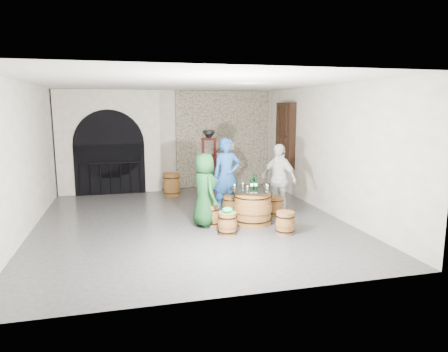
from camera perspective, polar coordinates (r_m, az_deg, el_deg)
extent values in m
plane|color=#323234|center=(9.60, -4.84, -6.32)|extent=(8.00, 8.00, 0.00)
plane|color=silver|center=(13.23, -7.76, 5.11)|extent=(8.00, 0.00, 8.00)
plane|color=silver|center=(5.42, 1.79, -1.46)|extent=(8.00, 0.00, 8.00)
plane|color=silver|center=(9.40, -26.57, 2.29)|extent=(0.00, 8.00, 8.00)
plane|color=silver|center=(10.43, 14.41, 3.66)|extent=(0.00, 8.00, 8.00)
plane|color=beige|center=(9.24, -5.13, 13.11)|extent=(8.00, 8.00, 0.00)
cube|color=gray|center=(13.49, -0.08, 5.29)|extent=(3.20, 0.12, 3.18)
cube|color=silver|center=(12.91, -16.07, 4.70)|extent=(3.10, 0.50, 3.18)
cube|color=black|center=(12.74, -15.93, 0.91)|extent=(2.10, 0.03, 1.55)
cylinder|color=black|center=(12.65, -16.10, 4.38)|extent=(2.10, 0.03, 2.10)
cylinder|color=black|center=(12.65, -15.98, 1.78)|extent=(1.79, 0.04, 0.04)
cylinder|color=black|center=(12.79, -19.88, -0.57)|extent=(0.02, 0.02, 0.98)
cylinder|color=black|center=(12.76, -18.55, -0.51)|extent=(0.02, 0.02, 0.98)
cylinder|color=black|center=(12.74, -17.22, -0.46)|extent=(0.02, 0.02, 0.98)
cylinder|color=black|center=(12.72, -15.88, -0.40)|extent=(0.02, 0.02, 0.98)
cylinder|color=black|center=(12.72, -14.54, -0.35)|extent=(0.02, 0.02, 0.98)
cylinder|color=black|center=(12.72, -13.20, -0.29)|extent=(0.02, 0.02, 0.98)
cylinder|color=black|center=(12.73, -11.86, -0.24)|extent=(0.02, 0.02, 0.98)
cube|color=black|center=(12.52, 8.76, 5.74)|extent=(0.20, 1.10, 2.00)
cube|color=black|center=(12.50, 8.55, 5.74)|extent=(0.06, 0.88, 1.76)
cube|color=black|center=(12.51, 8.68, 5.74)|extent=(0.22, 0.92, 0.06)
cube|color=black|center=(12.25, 9.20, 5.64)|extent=(0.22, 0.06, 1.80)
cube|color=black|center=(12.51, 8.68, 5.74)|extent=(0.22, 0.06, 1.80)
cube|color=black|center=(12.78, 8.17, 5.84)|extent=(0.22, 0.06, 1.80)
cylinder|color=brown|center=(9.23, 4.11, -4.43)|extent=(0.83, 0.83, 0.79)
cylinder|color=brown|center=(9.23, 4.11, -4.43)|extent=(0.89, 0.89, 0.17)
torus|color=black|center=(9.30, 4.09, -6.04)|extent=(0.89, 0.89, 0.02)
torus|color=black|center=(9.17, 4.13, -2.81)|extent=(0.89, 0.89, 0.02)
cylinder|color=brown|center=(9.14, 4.14, -1.97)|extent=(0.85, 0.85, 0.02)
cylinder|color=black|center=(9.13, 4.14, -1.82)|extent=(1.08, 1.08, 0.01)
cylinder|color=brown|center=(9.11, -1.94, -5.68)|extent=(0.38, 0.38, 0.46)
cylinder|color=brown|center=(9.11, -1.94, -5.68)|extent=(0.41, 0.41, 0.10)
torus|color=black|center=(9.15, -1.93, -6.62)|extent=(0.42, 0.42, 0.02)
torus|color=black|center=(9.07, -1.94, -4.73)|extent=(0.42, 0.42, 0.02)
cylinder|color=brown|center=(9.05, -1.95, -4.22)|extent=(0.39, 0.39, 0.02)
cylinder|color=brown|center=(10.06, 0.94, -4.18)|extent=(0.38, 0.38, 0.46)
cylinder|color=brown|center=(10.06, 0.94, -4.18)|extent=(0.41, 0.41, 0.10)
torus|color=black|center=(10.10, 0.94, -5.04)|extent=(0.42, 0.42, 0.02)
torus|color=black|center=(10.03, 0.94, -3.32)|extent=(0.42, 0.42, 0.02)
cylinder|color=brown|center=(10.01, 0.94, -2.85)|extent=(0.39, 0.39, 0.02)
cylinder|color=brown|center=(10.06, 7.32, -4.27)|extent=(0.38, 0.38, 0.46)
cylinder|color=brown|center=(10.06, 7.32, -4.27)|extent=(0.41, 0.41, 0.10)
torus|color=black|center=(10.10, 7.30, -5.13)|extent=(0.42, 0.42, 0.02)
torus|color=black|center=(10.02, 7.34, -3.40)|extent=(0.42, 0.42, 0.02)
cylinder|color=brown|center=(10.00, 7.35, -2.94)|extent=(0.39, 0.39, 0.02)
cylinder|color=brown|center=(8.64, 8.73, -6.65)|extent=(0.38, 0.38, 0.46)
cylinder|color=brown|center=(8.64, 8.73, -6.65)|extent=(0.41, 0.41, 0.10)
torus|color=black|center=(8.68, 8.71, -7.64)|extent=(0.42, 0.42, 0.02)
torus|color=black|center=(8.60, 8.76, -5.66)|extent=(0.42, 0.42, 0.02)
cylinder|color=brown|center=(8.57, 8.78, -5.12)|extent=(0.39, 0.39, 0.02)
cylinder|color=brown|center=(8.49, 0.50, -6.82)|extent=(0.38, 0.38, 0.46)
cylinder|color=brown|center=(8.49, 0.50, -6.82)|extent=(0.41, 0.41, 0.10)
torus|color=black|center=(8.54, 0.50, -7.82)|extent=(0.42, 0.42, 0.02)
torus|color=black|center=(8.45, 0.50, -5.81)|extent=(0.42, 0.42, 0.02)
cylinder|color=brown|center=(8.43, 0.50, -5.26)|extent=(0.39, 0.39, 0.02)
ellipsoid|color=#0E9A50|center=(8.41, 0.50, -4.86)|extent=(0.22, 0.22, 0.12)
cylinder|color=#0E9A50|center=(8.42, 1.08, -5.20)|extent=(0.14, 0.14, 0.01)
imported|color=#103A18|center=(8.96, -2.79, -1.98)|extent=(0.71, 0.92, 1.67)
imported|color=#1B4B98|center=(10.07, 0.39, 0.05)|extent=(0.71, 0.48, 1.91)
imported|color=silver|center=(10.03, 7.79, -0.47)|extent=(0.90, 1.12, 1.77)
cylinder|color=black|center=(9.04, 3.99, -1.17)|extent=(0.07, 0.07, 0.22)
cylinder|color=white|center=(9.05, 3.99, -1.23)|extent=(0.08, 0.08, 0.06)
cone|color=black|center=(9.02, 4.00, -0.39)|extent=(0.07, 0.07, 0.05)
cylinder|color=black|center=(9.01, 4.01, -0.04)|extent=(0.03, 0.03, 0.07)
cylinder|color=black|center=(9.07, 4.58, -1.15)|extent=(0.07, 0.07, 0.22)
cylinder|color=white|center=(9.07, 4.58, -1.21)|extent=(0.08, 0.08, 0.06)
cone|color=black|center=(9.04, 4.59, -0.37)|extent=(0.07, 0.07, 0.05)
cylinder|color=black|center=(9.03, 4.60, -0.03)|extent=(0.03, 0.03, 0.07)
cylinder|color=black|center=(9.21, 4.32, -0.97)|extent=(0.07, 0.07, 0.22)
cylinder|color=white|center=(9.21, 4.32, -1.03)|extent=(0.08, 0.08, 0.06)
cone|color=black|center=(9.19, 4.33, -0.21)|extent=(0.07, 0.07, 0.05)
cylinder|color=black|center=(9.18, 4.34, 0.13)|extent=(0.03, 0.03, 0.07)
cylinder|color=brown|center=(12.22, -7.49, -1.23)|extent=(0.48, 0.48, 0.68)
cylinder|color=brown|center=(12.22, -7.49, -1.23)|extent=(0.52, 0.52, 0.15)
torus|color=black|center=(12.26, -7.46, -2.30)|extent=(0.53, 0.53, 0.02)
torus|color=black|center=(12.17, -7.51, -0.16)|extent=(0.53, 0.53, 0.02)
cylinder|color=brown|center=(12.15, -7.52, 0.39)|extent=(0.49, 0.49, 0.02)
cube|color=#440E0B|center=(13.25, -2.11, -1.58)|extent=(0.55, 0.45, 0.10)
cube|color=#440E0B|center=(13.09, -2.13, 2.63)|extent=(0.49, 0.33, 0.12)
cube|color=#440E0B|center=(13.03, -2.15, 5.28)|extent=(0.48, 0.15, 0.07)
cylinder|color=black|center=(13.15, -2.12, 0.80)|extent=(0.06, 0.06, 1.01)
cylinder|color=black|center=(13.01, -2.16, 6.30)|extent=(0.38, 0.38, 0.09)
cone|color=black|center=(13.02, -2.15, 5.76)|extent=(0.38, 0.38, 0.20)
cube|color=#440E0B|center=(13.06, -2.98, 1.85)|extent=(0.07, 0.07, 1.62)
cube|color=#440E0B|center=(13.17, -1.28, 1.92)|extent=(0.07, 0.07, 1.62)
cylinder|color=#440E0B|center=(13.11, -0.81, 3.67)|extent=(0.43, 0.06, 0.32)
cube|color=silver|center=(13.50, 1.03, 4.22)|extent=(0.18, 0.10, 0.22)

